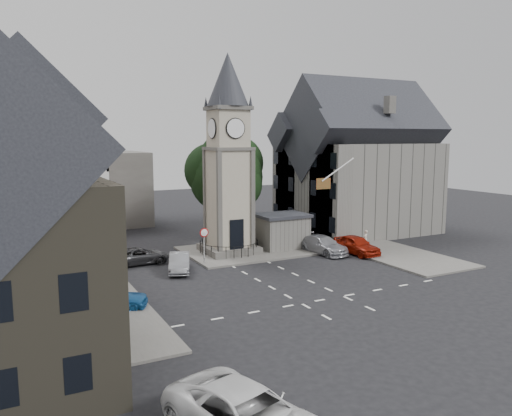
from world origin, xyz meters
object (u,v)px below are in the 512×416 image
clock_tower (228,156)px  stone_shelter (282,231)px  car_west_blue (111,297)px  car_east_red (356,245)px  pedestrian (365,239)px

clock_tower → stone_shelter: size_ratio=3.78×
clock_tower → car_west_blue: size_ratio=4.02×
stone_shelter → car_east_red: size_ratio=0.95×
stone_shelter → car_east_red: 6.42m
car_west_blue → pedestrian: bearing=-52.0°
stone_shelter → car_west_blue: size_ratio=1.06×
car_west_blue → pedestrian: size_ratio=2.55×
clock_tower → stone_shelter: bearing=-5.8°
stone_shelter → car_west_blue: bearing=-151.4°
stone_shelter → car_east_red: (4.52, -4.50, -0.77)m
car_east_red → pedestrian: pedestrian is taller
clock_tower → stone_shelter: 8.15m
car_east_red → pedestrian: size_ratio=2.87×
stone_shelter → pedestrian: stone_shelter is taller
car_east_red → stone_shelter: bearing=133.1°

